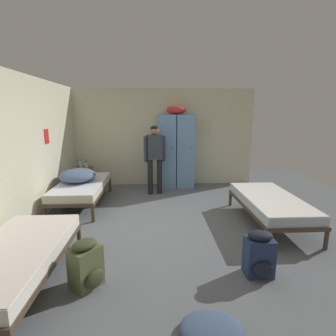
{
  "coord_description": "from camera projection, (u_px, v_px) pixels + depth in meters",
  "views": [
    {
      "loc": [
        -0.23,
        -4.21,
        1.89
      ],
      "look_at": [
        0.0,
        0.27,
        0.95
      ],
      "focal_mm": 28.15,
      "sensor_mm": 36.0,
      "label": 1
    }
  ],
  "objects": [
    {
      "name": "ground_plane",
      "position": [
        169.0,
        225.0,
        4.51
      ],
      "size": [
        8.66,
        8.66,
        0.0
      ],
      "primitive_type": "plane",
      "color": "slate"
    },
    {
      "name": "room_backdrop",
      "position": [
        106.0,
        144.0,
        5.44
      ],
      "size": [
        4.71,
        5.47,
        2.51
      ],
      "color": "beige",
      "rests_on": "ground_plane"
    },
    {
      "name": "locker_bank",
      "position": [
        176.0,
        150.0,
        6.7
      ],
      "size": [
        0.9,
        0.55,
        2.07
      ],
      "color": "#6B93C6",
      "rests_on": "ground_plane"
    },
    {
      "name": "shelf_unit",
      "position": [
        84.0,
        176.0,
        6.59
      ],
      "size": [
        0.38,
        0.3,
        0.57
      ],
      "color": "brown",
      "rests_on": "ground_plane"
    },
    {
      "name": "bed_right",
      "position": [
        270.0,
        203.0,
        4.52
      ],
      "size": [
        0.9,
        1.9,
        0.49
      ],
      "color": "#473828",
      "rests_on": "ground_plane"
    },
    {
      "name": "bed_left_rear",
      "position": [
        82.0,
        187.0,
        5.46
      ],
      "size": [
        0.9,
        1.9,
        0.49
      ],
      "color": "#473828",
      "rests_on": "ground_plane"
    },
    {
      "name": "bed_left_front",
      "position": [
        14.0,
        257.0,
        2.81
      ],
      "size": [
        0.9,
        1.9,
        0.49
      ],
      "color": "#473828",
      "rests_on": "ground_plane"
    },
    {
      "name": "bedding_heap",
      "position": [
        78.0,
        175.0,
        5.47
      ],
      "size": [
        0.73,
        0.83,
        0.26
      ],
      "color": "slate",
      "rests_on": "bed_left_rear"
    },
    {
      "name": "person_traveler",
      "position": [
        155.0,
        154.0,
        6.09
      ],
      "size": [
        0.5,
        0.26,
        1.61
      ],
      "color": "black",
      "rests_on": "ground_plane"
    },
    {
      "name": "water_bottle",
      "position": [
        81.0,
        163.0,
        6.54
      ],
      "size": [
        0.07,
        0.07,
        0.2
      ],
      "color": "#B2DBEA",
      "rests_on": "shelf_unit"
    },
    {
      "name": "lotion_bottle",
      "position": [
        86.0,
        165.0,
        6.5
      ],
      "size": [
        0.05,
        0.05,
        0.16
      ],
      "color": "beige",
      "rests_on": "shelf_unit"
    },
    {
      "name": "backpack_navy",
      "position": [
        259.0,
        255.0,
        3.08
      ],
      "size": [
        0.32,
        0.34,
        0.55
      ],
      "color": "navy",
      "rests_on": "ground_plane"
    },
    {
      "name": "backpack_olive",
      "position": [
        86.0,
        265.0,
        2.88
      ],
      "size": [
        0.42,
        0.41,
        0.55
      ],
      "color": "#566038",
      "rests_on": "ground_plane"
    },
    {
      "name": "clothes_pile_denim",
      "position": [
        211.0,
        328.0,
        2.29
      ],
      "size": [
        0.55,
        0.44,
        0.11
      ],
      "color": "#42567A",
      "rests_on": "ground_plane"
    }
  ]
}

